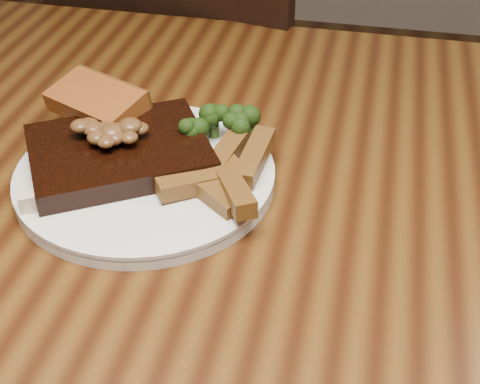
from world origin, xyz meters
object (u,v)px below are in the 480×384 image
Objects in this scene: plate at (146,177)px; potato_wedges at (217,166)px; steak at (119,154)px; garlic_bread at (98,117)px; dining_table at (238,280)px; chair_far at (200,96)px.

potato_wedges is at bearing 8.11° from plate.
garlic_bread is at bearing 95.64° from steak.
garlic_bread is at bearing 150.50° from dining_table.
chair_far is 0.65m from potato_wedges.
dining_table is 1.70× the size of chair_far.
plate is 0.11m from garlic_bread.
steak reaches higher than plate.
plate is 1.50× the size of steak.
chair_far is at bearing 66.47° from steak.
chair_far is 0.63m from steak.
plate is at bearing -19.08° from garlic_bread.
chair_far is at bearing 107.54° from potato_wedges.
potato_wedges is at bearing 118.68° from chair_far.
plate is 2.48× the size of garlic_bread.
steak is at bearing -179.03° from potato_wedges.
potato_wedges is (0.07, 0.01, 0.02)m from plate.
plate is at bearing 164.54° from dining_table.
potato_wedges is at bearing 1.26° from garlic_bread.
chair_far is at bearing 117.40° from garlic_bread.
plate is at bearing -171.89° from potato_wedges.
dining_table is at bearing 120.19° from chair_far.
dining_table is 14.99× the size of garlic_bread.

